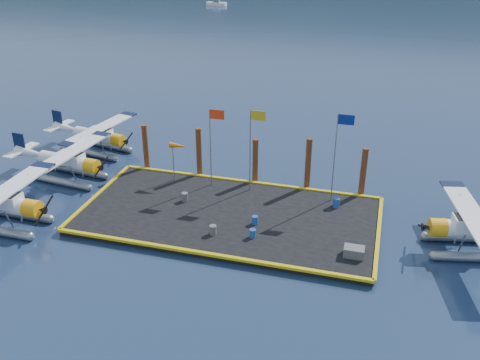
# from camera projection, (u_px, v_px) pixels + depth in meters

# --- Properties ---
(ground) EXTENTS (4000.00, 4000.00, 0.00)m
(ground) POSITION_uv_depth(u_px,v_px,m) (229.00, 218.00, 36.70)
(ground) COLOR navy
(ground) RESTS_ON ground
(dock) EXTENTS (20.00, 10.00, 0.40)m
(dock) POSITION_uv_depth(u_px,v_px,m) (229.00, 216.00, 36.61)
(dock) COLOR black
(dock) RESTS_ON ground
(dock_bumpers) EXTENTS (20.25, 10.25, 0.18)m
(dock_bumpers) POSITION_uv_depth(u_px,v_px,m) (229.00, 212.00, 36.48)
(dock_bumpers) COLOR gold
(dock_bumpers) RESTS_ON dock
(seaplane_a) EXTENTS (8.76, 9.64, 3.45)m
(seaplane_a) POSITION_uv_depth(u_px,v_px,m) (1.00, 206.00, 35.23)
(seaplane_a) COLOR gray
(seaplane_a) RESTS_ON ground
(seaplane_b) EXTENTS (8.26, 9.11, 3.22)m
(seaplane_b) POSITION_uv_depth(u_px,v_px,m) (68.00, 163.00, 41.47)
(seaplane_b) COLOR gray
(seaplane_b) RESTS_ON ground
(seaplane_c) EXTENTS (8.11, 8.85, 3.13)m
(seaplane_c) POSITION_uv_depth(u_px,v_px,m) (98.00, 138.00, 46.30)
(seaplane_c) COLOR gray
(seaplane_c) RESTS_ON ground
(seaplane_d) EXTENTS (8.70, 9.46, 3.35)m
(seaplane_d) POSITION_uv_depth(u_px,v_px,m) (476.00, 231.00, 32.52)
(seaplane_d) COLOR gray
(seaplane_d) RESTS_ON ground
(drum_0) EXTENTS (0.45, 0.45, 0.63)m
(drum_0) POSITION_uv_depth(u_px,v_px,m) (185.00, 197.00, 37.98)
(drum_0) COLOR #535357
(drum_0) RESTS_ON dock
(drum_1) EXTENTS (0.40, 0.40, 0.57)m
(drum_1) POSITION_uv_depth(u_px,v_px,m) (253.00, 233.00, 33.73)
(drum_1) COLOR #1C499B
(drum_1) RESTS_ON dock
(drum_2) EXTENTS (0.40, 0.40, 0.57)m
(drum_2) POSITION_uv_depth(u_px,v_px,m) (255.00, 220.00, 35.19)
(drum_2) COLOR #1C499B
(drum_2) RESTS_ON dock
(drum_3) EXTENTS (0.45, 0.45, 0.63)m
(drum_3) POSITION_uv_depth(u_px,v_px,m) (213.00, 230.00, 34.03)
(drum_3) COLOR #535357
(drum_3) RESTS_ON dock
(drum_4) EXTENTS (0.48, 0.48, 0.68)m
(drum_4) POSITION_uv_depth(u_px,v_px,m) (336.00, 203.00, 37.21)
(drum_4) COLOR #1C499B
(drum_4) RESTS_ON dock
(crate) EXTENTS (1.21, 0.81, 0.61)m
(crate) POSITION_uv_depth(u_px,v_px,m) (354.00, 252.00, 31.86)
(crate) COLOR #535357
(crate) RESTS_ON dock
(flagpole_red) EXTENTS (1.14, 0.08, 6.00)m
(flagpole_red) POSITION_uv_depth(u_px,v_px,m) (213.00, 136.00, 38.56)
(flagpole_red) COLOR gray
(flagpole_red) RESTS_ON dock
(flagpole_yellow) EXTENTS (1.14, 0.08, 6.20)m
(flagpole_yellow) POSITION_uv_depth(u_px,v_px,m) (253.00, 139.00, 37.79)
(flagpole_yellow) COLOR gray
(flagpole_yellow) RESTS_ON dock
(flagpole_blue) EXTENTS (1.14, 0.08, 6.50)m
(flagpole_blue) POSITION_uv_depth(u_px,v_px,m) (338.00, 145.00, 36.26)
(flagpole_blue) COLOR gray
(flagpole_blue) RESTS_ON dock
(windsock) EXTENTS (1.40, 0.44, 3.12)m
(windsock) POSITION_uv_depth(u_px,v_px,m) (178.00, 147.00, 39.74)
(windsock) COLOR gray
(windsock) RESTS_ON dock
(piling_0) EXTENTS (0.44, 0.44, 4.00)m
(piling_0) POSITION_uv_depth(u_px,v_px,m) (146.00, 149.00, 42.51)
(piling_0) COLOR #442613
(piling_0) RESTS_ON ground
(piling_1) EXTENTS (0.44, 0.44, 4.20)m
(piling_1) POSITION_uv_depth(u_px,v_px,m) (199.00, 154.00, 41.38)
(piling_1) COLOR #442613
(piling_1) RESTS_ON ground
(piling_2) EXTENTS (0.44, 0.44, 3.80)m
(piling_2) POSITION_uv_depth(u_px,v_px,m) (255.00, 163.00, 40.38)
(piling_2) COLOR #442613
(piling_2) RESTS_ON ground
(piling_3) EXTENTS (0.44, 0.44, 4.30)m
(piling_3) POSITION_uv_depth(u_px,v_px,m) (308.00, 166.00, 39.30)
(piling_3) COLOR #442613
(piling_3) RESTS_ON ground
(piling_4) EXTENTS (0.44, 0.44, 4.00)m
(piling_4) POSITION_uv_depth(u_px,v_px,m) (363.00, 174.00, 38.40)
(piling_4) COLOR #442613
(piling_4) RESTS_ON ground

